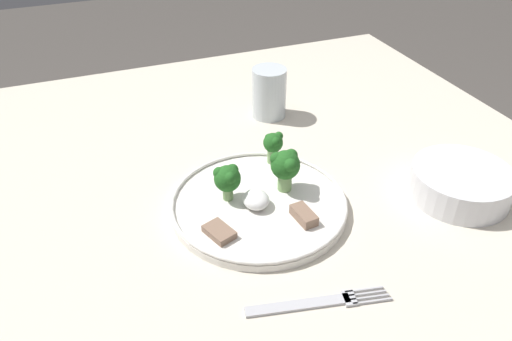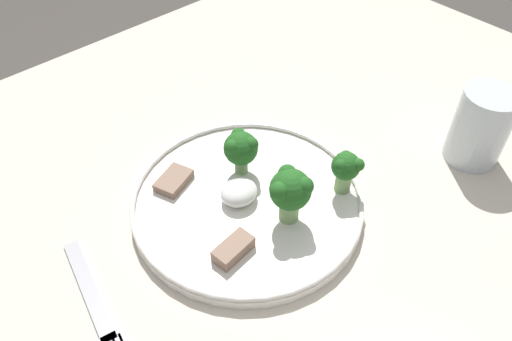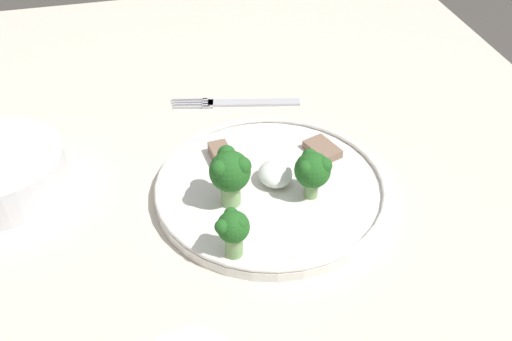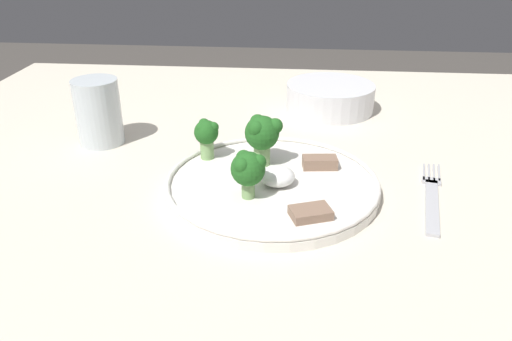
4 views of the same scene
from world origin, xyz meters
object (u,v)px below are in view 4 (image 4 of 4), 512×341
(cream_bowl, at_px, (330,98))
(drinking_glass, at_px, (99,115))
(dinner_plate, at_px, (269,184))
(fork, at_px, (432,196))

(cream_bowl, relative_size, drinking_glass, 1.57)
(cream_bowl, xyz_separation_m, drinking_glass, (-0.35, -0.18, 0.02))
(cream_bowl, bearing_deg, drinking_glass, -153.54)
(drinking_glass, bearing_deg, cream_bowl, 26.46)
(dinner_plate, relative_size, drinking_glass, 2.71)
(fork, height_order, drinking_glass, drinking_glass)
(dinner_plate, height_order, fork, dinner_plate)
(dinner_plate, xyz_separation_m, fork, (0.20, -0.00, -0.01))
(dinner_plate, distance_m, fork, 0.20)
(fork, bearing_deg, cream_bowl, 110.19)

